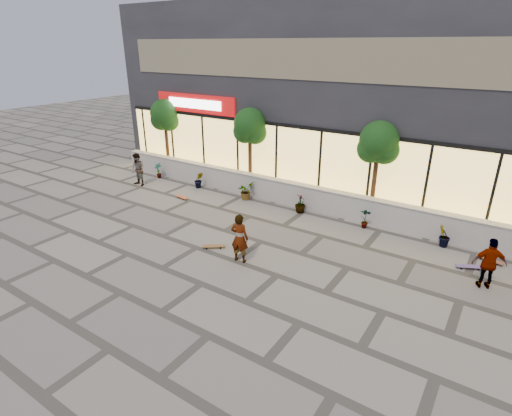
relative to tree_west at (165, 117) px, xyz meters
The scene contains 19 objects.
ground 12.21m from the tree_west, 40.55° to the right, with size 80.00×80.00×0.00m, color gray.
planter_wall 9.36m from the tree_west, ahead, with size 22.00×0.42×1.04m.
retail_building 10.27m from the tree_west, 28.00° to the left, with size 24.00×9.17×8.50m.
shrub_a 2.91m from the tree_west, 68.20° to the right, with size 0.43×0.29×0.81m, color #153711.
shrub_b 4.37m from the tree_west, 20.75° to the right, with size 0.45×0.36×0.81m, color #153711.
shrub_c 6.74m from the tree_west, 11.58° to the right, with size 0.73×0.63×0.81m, color #153711.
shrub_d 9.35m from the tree_west, ahead, with size 0.45×0.45×0.81m, color #153711.
shrub_e 12.05m from the tree_west, ahead, with size 0.43×0.29×0.81m, color #153711.
shrub_f 14.78m from the tree_west, ahead, with size 0.45×0.36×0.81m, color #153711.
tree_west is the anchor object (origin of this frame).
tree_midwest 5.50m from the tree_west, ahead, with size 1.60×1.50×3.92m.
tree_mideast 11.50m from the tree_west, ahead, with size 1.60×1.50×3.92m.
skater_center 11.14m from the tree_west, 33.06° to the right, with size 0.60×0.40×1.66m, color white.
skater_left 3.46m from the tree_west, 77.91° to the right, with size 0.79×0.62×1.63m, color #957960.
skater_right_near 16.48m from the tree_west, 11.51° to the right, with size 0.92×0.38×1.57m, color silver.
skateboard_center 10.19m from the tree_west, 36.14° to the right, with size 0.74×0.63×0.09m.
skateboard_left 5.44m from the tree_west, 37.98° to the right, with size 0.75×0.30×0.09m.
skateboard_right_near 16.33m from the tree_west, ahead, with size 0.85×0.41×0.10m.
skateboard_right_far 15.94m from the tree_west, ahead, with size 0.83×0.54×0.10m.
Camera 1 is at (6.92, -7.50, 6.60)m, focal length 28.00 mm.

